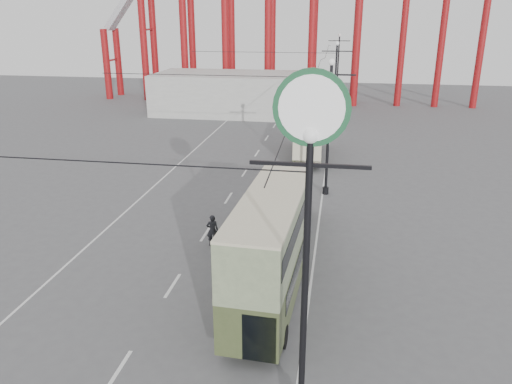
% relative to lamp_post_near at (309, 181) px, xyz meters
% --- Properties ---
extents(ground, '(160.00, 160.00, 0.00)m').
position_rel_lamp_post_near_xyz_m(ground, '(-5.60, 3.00, -7.86)').
color(ground, '#525254').
rests_on(ground, ground).
extents(road_markings, '(12.52, 120.00, 0.01)m').
position_rel_lamp_post_near_xyz_m(road_markings, '(-6.46, 22.70, -7.86)').
color(road_markings, silver).
rests_on(road_markings, ground).
extents(lamp_post_near, '(3.20, 0.44, 10.80)m').
position_rel_lamp_post_near_xyz_m(lamp_post_near, '(0.00, 0.00, 0.00)').
color(lamp_post_near, black).
rests_on(lamp_post_near, ground).
extents(lamp_post_mid, '(3.20, 0.44, 9.32)m').
position_rel_lamp_post_near_xyz_m(lamp_post_mid, '(0.00, 21.00, -3.18)').
color(lamp_post_mid, black).
rests_on(lamp_post_mid, ground).
extents(lamp_post_far, '(3.20, 0.44, 9.32)m').
position_rel_lamp_post_near_xyz_m(lamp_post_far, '(0.00, 43.00, -3.18)').
color(lamp_post_far, black).
rests_on(lamp_post_far, ground).
extents(lamp_post_distant, '(3.20, 0.44, 9.32)m').
position_rel_lamp_post_near_xyz_m(lamp_post_distant, '(0.00, 65.00, -3.18)').
color(lamp_post_distant, black).
rests_on(lamp_post_distant, ground).
extents(fairground_shed, '(22.00, 10.00, 5.00)m').
position_rel_lamp_post_near_xyz_m(fairground_shed, '(-11.60, 50.00, -5.36)').
color(fairground_shed, '#A6A6A1').
rests_on(fairground_shed, ground).
extents(double_decker_bus, '(2.79, 9.42, 5.00)m').
position_rel_lamp_post_near_xyz_m(double_decker_bus, '(-1.85, 6.34, -5.06)').
color(double_decker_bus, '#3C4826').
rests_on(double_decker_bus, ground).
extents(single_decker_green, '(2.31, 9.96, 2.82)m').
position_rel_lamp_post_near_xyz_m(single_decker_green, '(-2.05, 12.53, -6.27)').
color(single_decker_green, '#707E5C').
rests_on(single_decker_green, ground).
extents(single_decker_cream, '(2.75, 9.27, 2.85)m').
position_rel_lamp_post_near_xyz_m(single_decker_cream, '(-1.93, 30.46, -6.25)').
color(single_decker_cream, beige).
rests_on(single_decker_cream, ground).
extents(pedestrian, '(0.75, 0.61, 1.79)m').
position_rel_lamp_post_near_xyz_m(pedestrian, '(-5.81, 11.56, -6.97)').
color(pedestrian, black).
rests_on(pedestrian, ground).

